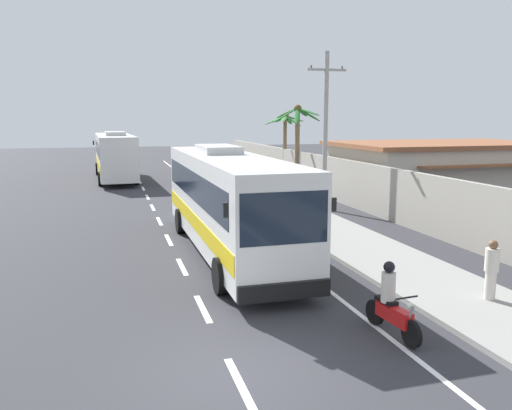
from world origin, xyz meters
name	(u,v)px	position (x,y,z in m)	size (l,w,h in m)	color
ground_plane	(235,373)	(0.00, 0.00, 0.00)	(160.00, 160.00, 0.00)	#303035
sidewalk_kerb	(339,235)	(6.80, 10.00, 0.07)	(3.20, 90.00, 0.14)	gray
lane_markings	(212,222)	(2.33, 14.39, 0.00)	(3.85, 71.00, 0.01)	white
boundary_wall	(376,190)	(10.60, 14.00, 1.26)	(0.24, 60.00, 2.52)	#9E998E
coach_bus_foreground	(227,199)	(1.87, 8.89, 1.98)	(2.95, 12.48, 3.80)	white
coach_bus_far_lane	(115,155)	(-1.72, 32.89, 1.97)	(3.37, 12.03, 3.79)	white
motorcycle_beside_bus	(243,199)	(4.46, 16.82, 0.64)	(0.56, 1.96, 1.56)	black
motorcycle_trailing	(391,306)	(3.81, 0.82, 0.67)	(0.56, 1.96, 1.67)	black
pedestrian_near_kerb	(283,186)	(7.16, 18.25, 1.04)	(0.36, 0.36, 1.72)	navy
pedestrian_far_walk	(491,269)	(7.31, 1.82, 0.97)	(0.36, 0.36, 1.59)	beige
utility_pole_mid	(325,128)	(8.75, 16.18, 4.29)	(2.14, 0.24, 8.17)	#9E9E99
palm_nearest	(285,130)	(10.59, 28.05, 3.93)	(3.13, 3.15, 5.20)	brown
palm_second	(298,129)	(10.45, 24.90, 4.07)	(3.64, 3.57, 5.71)	brown
roadside_building	(440,171)	(16.84, 17.63, 1.71)	(12.22, 8.50, 3.40)	beige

